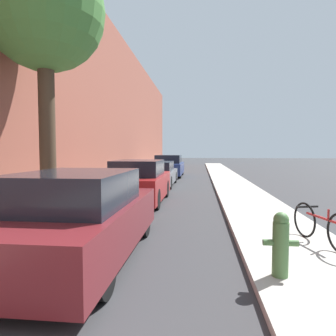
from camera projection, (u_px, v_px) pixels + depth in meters
ground_plane at (174, 189)px, 14.02m from camera, size 120.00×120.00×0.00m
sidewalk_left at (115, 187)px, 14.33m from camera, size 2.00×52.00×0.12m
sidewalk_right at (237, 188)px, 13.70m from camera, size 2.00×52.00×0.12m
building_facade_left at (87, 92)px, 14.21m from camera, size 0.70×52.00×9.22m
parked_car_maroon at (80, 217)px, 4.93m from camera, size 1.83×4.28×1.46m
parked_car_red at (139, 182)px, 10.29m from camera, size 1.75×4.06×1.48m
parked_car_grey at (158, 174)px, 15.22m from camera, size 1.72×4.54×1.25m
parked_car_navy at (169, 166)px, 20.63m from camera, size 1.88×4.37×1.51m
street_tree_near at (44, 13)px, 7.31m from camera, size 2.97×2.97×6.65m
fire_hydrant at (281, 243)px, 3.94m from camera, size 0.46×0.21×0.87m
bicycle at (321, 226)px, 5.27m from camera, size 0.56×1.63×0.68m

